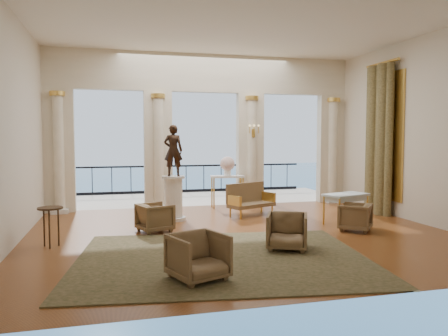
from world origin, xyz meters
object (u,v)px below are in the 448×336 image
object	(u,v)px
armchair_c	(355,216)
settee	(249,199)
armchair_d	(155,216)
statue	(173,150)
pedestal	(174,199)
side_table	(50,213)
armchair_a	(198,255)
console_table	(227,181)
game_table	(346,197)
armchair_b	(287,230)

from	to	relation	value
armchair_c	settee	size ratio (longest dim) A/B	0.48
armchair_d	statue	bearing A→B (deg)	-44.96
settee	statue	xyz separation A→B (m)	(-2.05, -0.21, 1.33)
pedestal	statue	bearing A→B (deg)	-45.00
armchair_c	pedestal	xyz separation A→B (m)	(-3.74, 2.22, 0.20)
armchair_d	side_table	world-z (taller)	side_table
armchair_c	settee	xyz separation A→B (m)	(-1.69, 2.43, 0.09)
armchair_a	console_table	bearing A→B (deg)	50.72
game_table	armchair_b	bearing A→B (deg)	-159.15
pedestal	console_table	world-z (taller)	pedestal
armchair_b	armchair_d	xyz separation A→B (m)	(-2.22, 2.15, -0.03)
armchair_a	pedestal	world-z (taller)	pedestal
armchair_a	pedestal	bearing A→B (deg)	65.71
armchair_a	console_table	distance (m)	6.67
console_table	settee	bearing A→B (deg)	-72.56
armchair_d	settee	bearing A→B (deg)	-81.10
armchair_b	pedestal	distance (m)	3.76
pedestal	statue	size ratio (longest dim) A/B	0.88
game_table	pedestal	world-z (taller)	pedestal
armchair_d	game_table	size ratio (longest dim) A/B	0.58
armchair_d	settee	world-z (taller)	settee
settee	armchair_d	bearing A→B (deg)	-175.06
armchair_b	pedestal	world-z (taller)	pedestal
pedestal	console_table	distance (m)	2.46
game_table	console_table	xyz separation A→B (m)	(-2.11, 3.12, 0.13)
armchair_b	game_table	distance (m)	2.98
armchair_b	statue	size ratio (longest dim) A/B	0.59
statue	armchair_d	bearing A→B (deg)	79.60
armchair_b	game_table	size ratio (longest dim) A/B	0.62
console_table	pedestal	bearing A→B (deg)	-129.66
armchair_c	pedestal	distance (m)	4.35
side_table	armchair_d	bearing A→B (deg)	22.96
pedestal	console_table	xyz separation A→B (m)	(1.82, 1.64, 0.25)
settee	armchair_a	bearing A→B (deg)	-139.36
console_table	side_table	size ratio (longest dim) A/B	1.37
game_table	console_table	distance (m)	3.77
armchair_d	pedestal	bearing A→B (deg)	-44.96
armchair_d	pedestal	size ratio (longest dim) A/B	0.62
armchair_d	settee	distance (m)	3.00
armchair_c	console_table	xyz separation A→B (m)	(-1.92, 3.86, 0.45)
armchair_b	console_table	world-z (taller)	console_table
armchair_b	side_table	xyz separation A→B (m)	(-4.25, 1.28, 0.28)
game_table	console_table	world-z (taller)	console_table
console_table	armchair_a	bearing A→B (deg)	-99.96
game_table	side_table	distance (m)	6.57
statue	game_table	bearing A→B (deg)	173.81
pedestal	console_table	size ratio (longest dim) A/B	1.07
game_table	armchair_d	bearing A→B (deg)	158.01
settee	side_table	bearing A→B (deg)	-177.59
statue	side_table	bearing A→B (deg)	53.35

